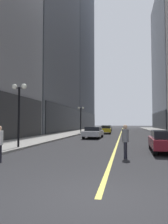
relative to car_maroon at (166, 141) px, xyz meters
The scene contains 11 objects.
ground_plane 26.87m from the car_maroon, 96.47° to the left, with size 200.00×200.00×0.00m, color #262628.
sidewalk_left 28.98m from the car_maroon, 112.90° to the left, with size 4.50×78.00×0.15m, color gray.
sidewalk_right 27.20m from the car_maroon, 78.93° to the left, with size 4.50×78.00×0.15m, color gray.
lane_centre_stripe 26.87m from the car_maroon, 96.47° to the left, with size 0.16×70.00×0.01m, color #E5D64C.
car_maroon is the anchor object (origin of this frame).
car_silver 12.42m from the car_maroon, 118.75° to the left, with size 1.97×4.75×1.32m.
car_yellow 22.28m from the car_maroon, 104.23° to the left, with size 1.95×4.87×1.32m.
car_navy 28.79m from the car_maroon, 101.85° to the left, with size 1.98×4.10×1.32m.
pedestrian_in_grey_suit 3.47m from the car_maroon, 133.26° to the right, with size 0.40×0.40×1.68m.
street_lamp_left_near 9.77m from the car_maroon, behind, with size 1.06×0.36×4.43m.
street_lamp_left_far 22.36m from the car_maroon, 115.11° to the left, with size 1.06×0.36×4.43m.
Camera 1 is at (0.63, -4.86, 1.77)m, focal length 33.32 mm.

